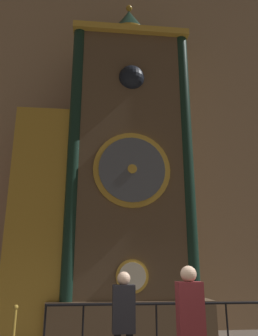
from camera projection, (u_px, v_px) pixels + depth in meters
The scene contains 5 objects.
cathedral_back_wall at pixel (117, 102), 11.02m from camera, with size 24.00×0.32×14.11m.
clock_tower at pixel (114, 176), 9.01m from camera, with size 5.01×1.81×9.92m.
railing_fence at pixel (157, 331), 6.00m from camera, with size 4.09×0.05×1.09m.
visitor_near at pixel (124, 318), 4.92m from camera, with size 0.34×0.22×1.67m.
visitor_far at pixel (191, 321), 4.27m from camera, with size 0.34×0.22×1.76m.
Camera 1 is at (-0.72, -4.24, 1.77)m, focal length 35.00 mm.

